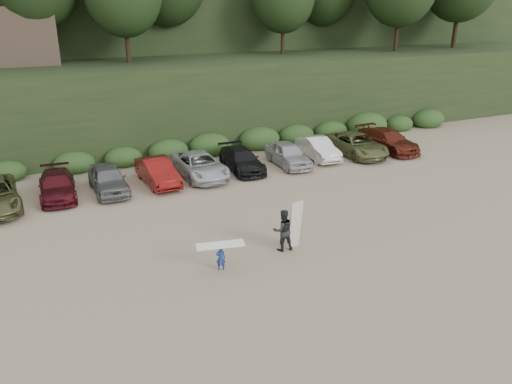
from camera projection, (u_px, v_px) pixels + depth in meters
ground at (303, 235)px, 23.34m from camera, size 120.00×120.00×0.00m
parked_cars at (192, 167)px, 30.64m from camera, size 33.86×5.96×1.56m
child_surfer at (221, 252)px, 20.04m from camera, size 2.01×0.94×1.16m
adult_surfer at (284, 230)px, 21.66m from camera, size 1.40×0.84×2.23m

